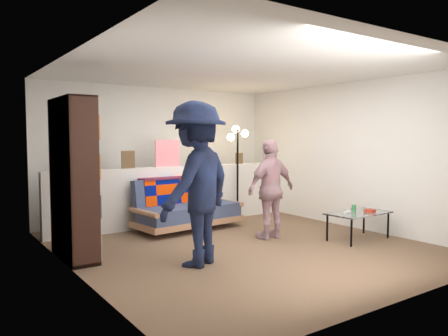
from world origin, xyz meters
The scene contains 10 objects.
ground centered at (0.00, 0.00, 0.00)m, with size 5.00×5.00×0.00m, color brown.
room_shell centered at (0.00, 0.47, 1.67)m, with size 4.60×5.05×2.45m.
half_wall_ledge centered at (0.00, 1.80, 0.50)m, with size 4.45×0.15×1.00m, color silver.
ledge_decor centered at (-0.23, 1.78, 1.18)m, with size 2.97×0.02×0.45m.
futon_sofa centered at (-0.06, 1.38, 0.35)m, with size 1.81×1.00×0.75m.
bookshelf centered at (-2.08, 0.63, 0.92)m, with size 0.33×0.99×1.97m.
coffee_table centered at (1.62, -0.71, 0.37)m, with size 0.97×0.56×0.50m.
floor_lamp centered at (1.16, 1.65, 1.21)m, with size 0.37×0.31×1.71m.
person_left centered at (-0.98, -0.45, 0.95)m, with size 1.23×0.71×1.91m, color black.
person_right centered at (0.62, 0.08, 0.73)m, with size 0.86×0.36×1.47m, color pink.
Camera 1 is at (-3.58, -4.78, 1.49)m, focal length 35.00 mm.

